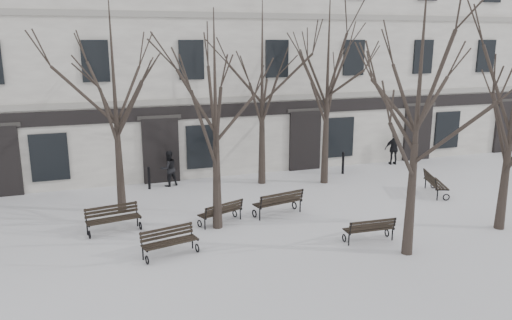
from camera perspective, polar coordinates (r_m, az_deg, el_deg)
name	(u,v)px	position (r m, az deg, el deg)	size (l,w,h in m)	color
ground	(306,236)	(16.57, 5.70, -8.67)	(100.00, 100.00, 0.00)	silver
building	(209,54)	(27.65, -5.38, 12.01)	(40.40, 10.20, 11.40)	silver
tree_1	(215,95)	(16.20, -4.69, 7.40)	(5.07, 5.07, 7.24)	black
tree_2	(419,86)	(14.70, 18.17, 8.04)	(5.61, 5.61, 8.01)	black
tree_4	(114,80)	(18.41, -15.96, 8.82)	(5.48, 5.48, 7.82)	black
tree_5	(262,70)	(21.51, 0.71, 10.24)	(5.60, 5.60, 7.99)	black
tree_6	(328,63)	(21.79, 8.24, 10.96)	(5.94, 5.94, 8.49)	black
bench_0	(169,241)	(15.18, -9.87, -9.10)	(1.75, 0.96, 0.84)	black
bench_1	(221,212)	(17.46, -4.00, -5.90)	(1.70, 1.13, 0.82)	black
bench_2	(370,229)	(16.32, 12.86, -7.65)	(1.64, 0.66, 0.81)	black
bench_3	(113,218)	(17.37, -16.01, -6.39)	(1.83, 0.92, 0.89)	black
bench_4	(279,202)	(18.23, 2.61, -4.80)	(1.95, 1.05, 0.94)	black
bench_5	(434,183)	(21.94, 19.73, -2.48)	(1.24, 1.86, 0.89)	black
bollard_a	(149,177)	(21.84, -12.13, -1.93)	(0.13, 0.13, 0.99)	black
bollard_b	(343,162)	(24.12, 9.92, -0.23)	(0.14, 0.14, 1.08)	black
pedestrian_b	(169,186)	(22.28, -9.87, -2.92)	(0.77, 0.60, 1.57)	black
pedestrian_c	(393,164)	(26.66, 15.39, -0.47)	(0.97, 0.40, 1.65)	black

